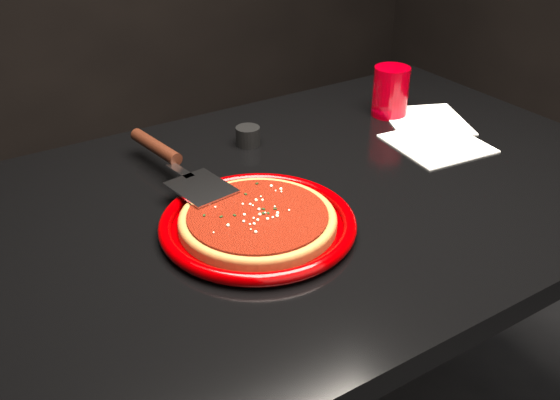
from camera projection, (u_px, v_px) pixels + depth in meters
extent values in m
cube|color=black|center=(311.00, 345.00, 1.28)|extent=(1.20, 0.80, 0.75)
cylinder|color=#6C0000|center=(258.00, 224.00, 0.97)|extent=(0.35, 0.35, 0.02)
cylinder|color=brown|center=(258.00, 222.00, 0.96)|extent=(0.28, 0.28, 0.01)
torus|color=brown|center=(258.00, 218.00, 0.96)|extent=(0.28, 0.28, 0.02)
cylinder|color=maroon|center=(258.00, 216.00, 0.96)|extent=(0.25, 0.25, 0.01)
cylinder|color=#920009|center=(391.00, 91.00, 1.34)|extent=(0.08, 0.08, 0.11)
cube|color=white|center=(437.00, 143.00, 1.24)|extent=(0.19, 0.19, 0.00)
cube|color=white|center=(427.00, 121.00, 1.34)|extent=(0.21, 0.22, 0.00)
cylinder|color=black|center=(248.00, 136.00, 1.23)|extent=(0.05, 0.05, 0.04)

